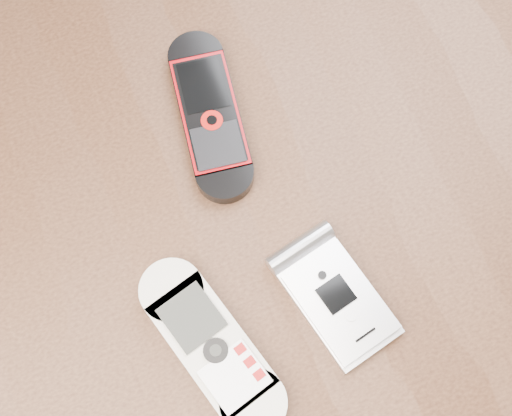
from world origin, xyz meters
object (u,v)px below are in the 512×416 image
object	(u,v)px
nokia_black_red	(210,114)
nokia_white	(212,346)
table	(251,248)
motorola_razr	(337,299)

from	to	relation	value
nokia_black_red	nokia_white	bearing A→B (deg)	-102.13
table	nokia_white	world-z (taller)	nokia_white
nokia_white	nokia_black_red	bearing A→B (deg)	54.49
nokia_white	nokia_black_red	xyz separation A→B (m)	(0.07, 0.18, -0.00)
table	nokia_black_red	bearing A→B (deg)	89.40
table	nokia_black_red	size ratio (longest dim) A/B	7.49
table	nokia_black_red	distance (m)	0.15
table	nokia_white	distance (m)	0.16
nokia_black_red	motorola_razr	size ratio (longest dim) A/B	1.43
nokia_white	nokia_black_red	world-z (taller)	nokia_white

